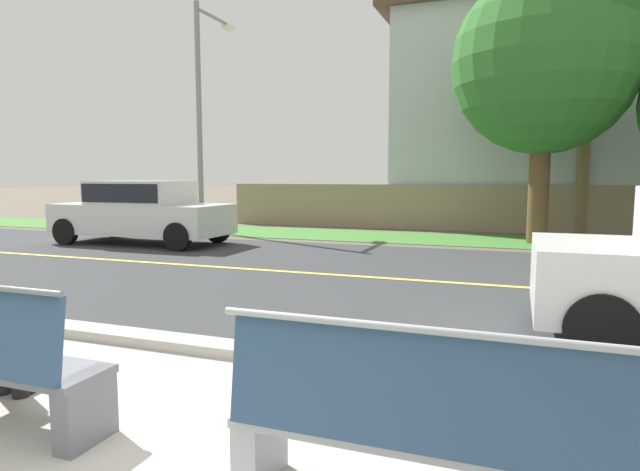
{
  "coord_description": "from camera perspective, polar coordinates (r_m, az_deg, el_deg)",
  "views": [
    {
      "loc": [
        1.83,
        -1.83,
        1.64
      ],
      "look_at": [
        -0.18,
        3.6,
        1.0
      ],
      "focal_mm": 30.04,
      "sensor_mm": 36.0,
      "label": 1
    }
  ],
  "objects": [
    {
      "name": "ground_plane",
      "position": [
        10.13,
        9.64,
        -3.11
      ],
      "size": [
        140.0,
        140.0,
        0.0
      ],
      "primitive_type": "plane",
      "color": "#665B4C"
    },
    {
      "name": "curb_edge",
      "position": [
        4.83,
        -3.21,
        -12.84
      ],
      "size": [
        44.0,
        0.3,
        0.11
      ],
      "primitive_type": "cube",
      "color": "#ADA89E",
      "rests_on": "ground_plane"
    },
    {
      "name": "street_asphalt",
      "position": [
        8.69,
        7.8,
        -4.62
      ],
      "size": [
        52.0,
        8.0,
        0.01
      ],
      "primitive_type": "cube",
      "color": "#383A3D",
      "rests_on": "ground_plane"
    },
    {
      "name": "road_centre_line",
      "position": [
        8.68,
        7.8,
        -4.59
      ],
      "size": [
        48.0,
        0.14,
        0.01
      ],
      "primitive_type": "cube",
      "color": "#E0CC4C",
      "rests_on": "ground_plane"
    },
    {
      "name": "far_verge_grass",
      "position": [
        14.43,
        12.88,
        -0.37
      ],
      "size": [
        48.0,
        2.8,
        0.02
      ],
      "primitive_type": "cube",
      "color": "#478438",
      "rests_on": "ground_plane"
    },
    {
      "name": "bench_right",
      "position": [
        2.67,
        10.35,
        -20.07
      ],
      "size": [
        1.83,
        0.48,
        1.01
      ],
      "color": "#9EA0A8",
      "rests_on": "ground_plane"
    },
    {
      "name": "car_white_near",
      "position": [
        13.78,
        -18.44,
        2.69
      ],
      "size": [
        4.3,
        1.86,
        1.54
      ],
      "color": "silver",
      "rests_on": "ground_plane"
    },
    {
      "name": "streetlamp",
      "position": [
        16.77,
        -12.39,
        13.67
      ],
      "size": [
        0.24,
        2.1,
        6.68
      ],
      "color": "gray",
      "rests_on": "ground_plane"
    },
    {
      "name": "shade_tree_far_left",
      "position": [
        14.39,
        23.43,
        17.89
      ],
      "size": [
        4.34,
        4.34,
        7.17
      ],
      "color": "brown",
      "rests_on": "ground_plane"
    },
    {
      "name": "garden_wall",
      "position": [
        16.99,
        11.01,
        3.0
      ],
      "size": [
        13.0,
        0.36,
        1.4
      ],
      "primitive_type": "cube",
      "color": "gray",
      "rests_on": "ground_plane"
    },
    {
      "name": "house_across_street",
      "position": [
        20.17,
        26.78,
        11.66
      ],
      "size": [
        12.98,
        6.91,
        7.44
      ],
      "color": "#B7BCC1",
      "rests_on": "ground_plane"
    }
  ]
}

